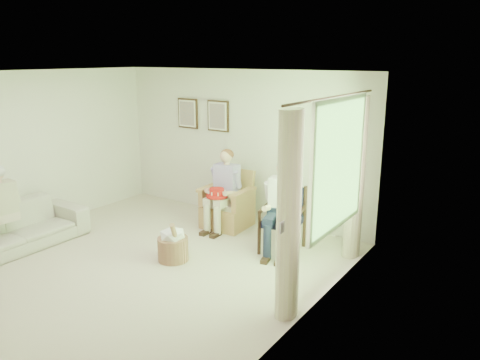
{
  "coord_description": "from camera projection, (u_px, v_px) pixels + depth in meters",
  "views": [
    {
      "loc": [
        4.52,
        -3.96,
        2.8
      ],
      "look_at": [
        0.82,
        1.53,
        1.05
      ],
      "focal_mm": 35.0,
      "sensor_mm": 36.0,
      "label": 1
    }
  ],
  "objects": [
    {
      "name": "left_wall",
      "position": [
        11.0,
        155.0,
        7.35
      ],
      "size": [
        0.04,
        5.5,
        2.6
      ],
      "primitive_type": "cube",
      "color": "silver",
      "rests_on": "ground"
    },
    {
      "name": "back_wall",
      "position": [
        240.0,
        145.0,
        8.21
      ],
      "size": [
        5.0,
        0.04,
        2.6
      ],
      "primitive_type": "cube",
      "color": "silver",
      "rests_on": "ground"
    },
    {
      "name": "sofa",
      "position": [
        9.0,
        229.0,
        6.92
      ],
      "size": [
        2.24,
        0.88,
        0.65
      ],
      "primitive_type": "imported",
      "rotation": [
        0.0,
        0.0,
        1.57
      ],
      "color": "beige",
      "rests_on": "ground"
    },
    {
      "name": "person_wicker",
      "position": [
        224.0,
        185.0,
        7.71
      ],
      "size": [
        0.4,
        0.63,
        1.31
      ],
      "rotation": [
        0.0,
        0.0,
        0.04
      ],
      "color": "beige",
      "rests_on": "ground"
    },
    {
      "name": "window",
      "position": [
        339.0,
        162.0,
        5.56
      ],
      "size": [
        0.13,
        2.5,
        1.63
      ],
      "color": "#2D6B23",
      "rests_on": "right_wall"
    },
    {
      "name": "curtain_right",
      "position": [
        355.0,
        179.0,
        6.53
      ],
      "size": [
        0.34,
        0.34,
        2.3
      ],
      "primitive_type": "cylinder",
      "color": "beige",
      "rests_on": "ground"
    },
    {
      "name": "wicker_armchair",
      "position": [
        228.0,
        209.0,
        7.93
      ],
      "size": [
        0.74,
        0.74,
        0.95
      ],
      "rotation": [
        0.0,
        0.0,
        0.04
      ],
      "color": "tan",
      "rests_on": "ground"
    },
    {
      "name": "person_dark",
      "position": [
        281.0,
        201.0,
        6.74
      ],
      "size": [
        0.4,
        0.62,
        1.34
      ],
      "rotation": [
        0.0,
        0.0,
        0.24
      ],
      "color": "#1A203B",
      "rests_on": "ground"
    },
    {
      "name": "red_hat",
      "position": [
        217.0,
        194.0,
        7.56
      ],
      "size": [
        0.35,
        0.35,
        0.14
      ],
      "color": "red",
      "rests_on": "person_wicker"
    },
    {
      "name": "framed_print_right",
      "position": [
        218.0,
        116.0,
        8.3
      ],
      "size": [
        0.45,
        0.05,
        0.55
      ],
      "color": "#382114",
      "rests_on": "back_wall"
    },
    {
      "name": "ceiling",
      "position": [
        114.0,
        74.0,
        5.67
      ],
      "size": [
        5.0,
        5.5,
        0.02
      ],
      "primitive_type": "cube",
      "color": "white",
      "rests_on": "back_wall"
    },
    {
      "name": "floor",
      "position": [
        127.0,
        270.0,
        6.33
      ],
      "size": [
        5.5,
        5.5,
        0.0
      ],
      "primitive_type": "plane",
      "color": "beige",
      "rests_on": "ground"
    },
    {
      "name": "hatbox",
      "position": [
        173.0,
        244.0,
        6.58
      ],
      "size": [
        0.46,
        0.46,
        0.64
      ],
      "color": "tan",
      "rests_on": "ground"
    },
    {
      "name": "wood_armchair",
      "position": [
        285.0,
        216.0,
        6.93
      ],
      "size": [
        0.6,
        0.56,
        0.92
      ],
      "rotation": [
        0.0,
        0.0,
        0.24
      ],
      "color": "black",
      "rests_on": "ground"
    },
    {
      "name": "curtain_left",
      "position": [
        289.0,
        217.0,
        4.96
      ],
      "size": [
        0.34,
        0.34,
        2.3
      ],
      "primitive_type": "cylinder",
      "color": "beige",
      "rests_on": "ground"
    },
    {
      "name": "framed_print_left",
      "position": [
        188.0,
        113.0,
        8.67
      ],
      "size": [
        0.45,
        0.05,
        0.55
      ],
      "color": "#382114",
      "rests_on": "back_wall"
    },
    {
      "name": "right_wall",
      "position": [
        294.0,
        212.0,
        4.65
      ],
      "size": [
        0.04,
        5.5,
        2.6
      ],
      "primitive_type": "cube",
      "color": "silver",
      "rests_on": "ground"
    }
  ]
}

